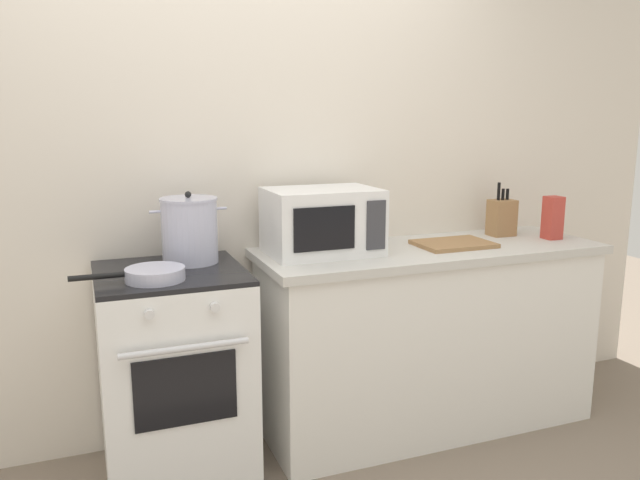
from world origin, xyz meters
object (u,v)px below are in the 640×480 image
Objects in this scene: frying_pan at (153,274)px; stock_pot at (190,230)px; microwave at (322,221)px; cutting_board at (454,244)px; pasta_box at (553,218)px; knife_block at (502,217)px; stove at (175,375)px.

stock_pot is at bearing 53.45° from frying_pan.
microwave is (0.79, 0.22, 0.12)m from frying_pan.
frying_pan is (-0.19, -0.25, -0.12)m from stock_pot.
microwave is (0.60, -0.04, 0.01)m from stock_pot.
cutting_board is at bearing -6.75° from microwave.
cutting_board is at bearing 176.98° from pasta_box.
knife_block is at bearing 137.68° from pasta_box.
pasta_box reaches higher than cutting_board.
frying_pan is (-0.08, -0.14, 0.48)m from stove.
stock_pot is 0.91× the size of cutting_board.
microwave reaches higher than stove.
frying_pan is at bearing -164.63° from microwave.
knife_block is (1.75, 0.14, 0.56)m from stove.
frying_pan is 1.19× the size of cutting_board.
stove is 2.02m from pasta_box.
cutting_board is (1.36, 0.00, 0.47)m from stove.
stock_pot is 0.34m from frying_pan.
frying_pan reaches higher than cutting_board.
stock_pot is 1.16× the size of knife_block.
microwave is at bearing -176.60° from knife_block.
stock_pot reaches higher than pasta_box.
frying_pan is 1.52× the size of knife_block.
microwave is 0.68m from cutting_board.
stock_pot is 0.66× the size of microwave.
knife_block is at bearing 0.87° from stock_pot.
pasta_box is (1.23, -0.11, -0.04)m from microwave.
stove is 0.62m from stock_pot.
microwave is at bearing 174.97° from pasta_box.
stove is at bearing 179.14° from pasta_box.
stove is at bearing 59.42° from frying_pan.
microwave is (0.71, 0.08, 0.61)m from stove.
cutting_board is at bearing 5.46° from frying_pan.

